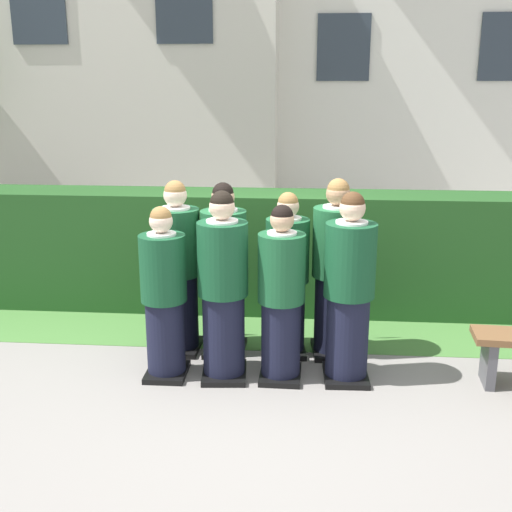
{
  "coord_description": "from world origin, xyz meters",
  "views": [
    {
      "loc": [
        0.45,
        -5.18,
        2.57
      ],
      "look_at": [
        0.0,
        0.28,
        1.05
      ],
      "focal_mm": 44.37,
      "sensor_mm": 36.0,
      "label": 1
    }
  ],
  "objects_px": {
    "student_front_row_3": "(349,293)",
    "student_rear_row_0": "(178,272)",
    "student_front_row_2": "(281,298)",
    "student_front_row_0": "(164,298)",
    "student_rear_row_1": "(224,273)",
    "student_front_row_1": "(223,291)",
    "student_rear_row_3": "(335,273)",
    "student_rear_row_2": "(287,279)"
  },
  "relations": [
    {
      "from": "student_front_row_3",
      "to": "student_front_row_0",
      "type": "bearing_deg",
      "value": -177.68
    },
    {
      "from": "student_front_row_0",
      "to": "student_front_row_1",
      "type": "bearing_deg",
      "value": 2.16
    },
    {
      "from": "student_rear_row_3",
      "to": "student_front_row_3",
      "type": "bearing_deg",
      "value": -80.02
    },
    {
      "from": "student_front_row_3",
      "to": "student_rear_row_0",
      "type": "distance_m",
      "value": 1.68
    },
    {
      "from": "student_rear_row_1",
      "to": "student_front_row_2",
      "type": "bearing_deg",
      "value": -43.17
    },
    {
      "from": "student_front_row_0",
      "to": "student_rear_row_1",
      "type": "relative_size",
      "value": 0.93
    },
    {
      "from": "student_front_row_1",
      "to": "student_front_row_3",
      "type": "distance_m",
      "value": 1.09
    },
    {
      "from": "student_front_row_2",
      "to": "student_rear_row_0",
      "type": "distance_m",
      "value": 1.15
    },
    {
      "from": "student_rear_row_2",
      "to": "student_rear_row_0",
      "type": "bearing_deg",
      "value": -179.07
    },
    {
      "from": "student_front_row_0",
      "to": "student_front_row_1",
      "type": "height_order",
      "value": "student_front_row_1"
    },
    {
      "from": "student_front_row_1",
      "to": "student_front_row_3",
      "type": "bearing_deg",
      "value": 2.4
    },
    {
      "from": "student_front_row_2",
      "to": "student_rear_row_2",
      "type": "relative_size",
      "value": 0.99
    },
    {
      "from": "student_front_row_0",
      "to": "student_rear_row_2",
      "type": "bearing_deg",
      "value": 29.12
    },
    {
      "from": "student_rear_row_0",
      "to": "student_rear_row_3",
      "type": "bearing_deg",
      "value": 1.44
    },
    {
      "from": "student_front_row_2",
      "to": "student_rear_row_1",
      "type": "xyz_separation_m",
      "value": [
        -0.57,
        0.54,
        0.05
      ]
    },
    {
      "from": "student_front_row_2",
      "to": "student_rear_row_0",
      "type": "relative_size",
      "value": 0.94
    },
    {
      "from": "student_rear_row_0",
      "to": "student_front_row_2",
      "type": "bearing_deg",
      "value": -27.92
    },
    {
      "from": "student_front_row_2",
      "to": "student_rear_row_1",
      "type": "distance_m",
      "value": 0.78
    },
    {
      "from": "student_front_row_0",
      "to": "student_front_row_3",
      "type": "bearing_deg",
      "value": 2.32
    },
    {
      "from": "student_front_row_2",
      "to": "student_rear_row_0",
      "type": "bearing_deg",
      "value": 152.08
    },
    {
      "from": "student_front_row_0",
      "to": "student_rear_row_1",
      "type": "height_order",
      "value": "student_rear_row_1"
    },
    {
      "from": "student_front_row_3",
      "to": "student_rear_row_2",
      "type": "height_order",
      "value": "student_front_row_3"
    },
    {
      "from": "student_front_row_3",
      "to": "student_rear_row_2",
      "type": "xyz_separation_m",
      "value": [
        -0.55,
        0.52,
        -0.05
      ]
    },
    {
      "from": "student_front_row_0",
      "to": "student_rear_row_2",
      "type": "distance_m",
      "value": 1.21
    },
    {
      "from": "student_rear_row_1",
      "to": "student_rear_row_3",
      "type": "distance_m",
      "value": 1.06
    },
    {
      "from": "student_front_row_2",
      "to": "student_rear_row_3",
      "type": "xyz_separation_m",
      "value": [
        0.49,
        0.58,
        0.07
      ]
    },
    {
      "from": "student_front_row_1",
      "to": "student_rear_row_3",
      "type": "xyz_separation_m",
      "value": [
        0.99,
        0.59,
        0.01
      ]
    },
    {
      "from": "student_front_row_2",
      "to": "student_rear_row_0",
      "type": "xyz_separation_m",
      "value": [
        -1.02,
        0.54,
        0.05
      ]
    },
    {
      "from": "student_front_row_1",
      "to": "student_rear_row_1",
      "type": "relative_size",
      "value": 1.01
    },
    {
      "from": "student_front_row_0",
      "to": "student_rear_row_3",
      "type": "height_order",
      "value": "student_rear_row_3"
    },
    {
      "from": "student_front_row_3",
      "to": "student_rear_row_3",
      "type": "bearing_deg",
      "value": 99.98
    },
    {
      "from": "student_front_row_0",
      "to": "student_rear_row_2",
      "type": "height_order",
      "value": "student_rear_row_2"
    },
    {
      "from": "student_front_row_0",
      "to": "student_rear_row_0",
      "type": "relative_size",
      "value": 0.92
    },
    {
      "from": "student_front_row_0",
      "to": "student_front_row_3",
      "type": "xyz_separation_m",
      "value": [
        1.61,
        0.07,
        0.07
      ]
    },
    {
      "from": "student_front_row_3",
      "to": "student_rear_row_3",
      "type": "relative_size",
      "value": 0.98
    },
    {
      "from": "student_front_row_0",
      "to": "student_front_row_3",
      "type": "distance_m",
      "value": 1.61
    },
    {
      "from": "student_rear_row_0",
      "to": "student_rear_row_3",
      "type": "relative_size",
      "value": 0.98
    },
    {
      "from": "student_front_row_2",
      "to": "student_rear_row_1",
      "type": "height_order",
      "value": "student_rear_row_1"
    },
    {
      "from": "student_front_row_2",
      "to": "student_rear_row_3",
      "type": "height_order",
      "value": "student_rear_row_3"
    },
    {
      "from": "student_front_row_1",
      "to": "student_rear_row_3",
      "type": "bearing_deg",
      "value": 30.73
    },
    {
      "from": "student_front_row_0",
      "to": "student_rear_row_1",
      "type": "xyz_separation_m",
      "value": [
        0.46,
        0.57,
        0.06
      ]
    },
    {
      "from": "student_front_row_3",
      "to": "student_rear_row_2",
      "type": "relative_size",
      "value": 1.06
    }
  ]
}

